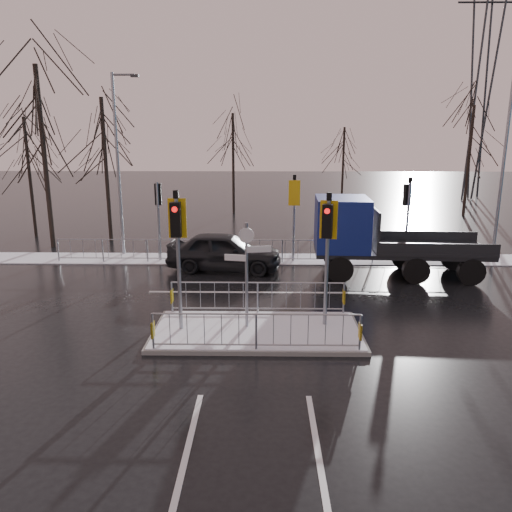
{
  "coord_description": "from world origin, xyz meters",
  "views": [
    {
      "loc": [
        0.2,
        -13.47,
        5.7
      ],
      "look_at": [
        -0.06,
        2.07,
        1.8
      ],
      "focal_mm": 35.0,
      "sensor_mm": 36.0,
      "label": 1
    }
  ],
  "objects_px": {
    "traffic_island": "(257,321)",
    "car_far_lane": "(224,251)",
    "flatbed_truck": "(366,235)",
    "street_lamp_left": "(119,158)",
    "street_lamp_right": "(505,162)"
  },
  "relations": [
    {
      "from": "car_far_lane",
      "to": "street_lamp_left",
      "type": "height_order",
      "value": "street_lamp_left"
    },
    {
      "from": "street_lamp_right",
      "to": "street_lamp_left",
      "type": "distance_m",
      "value": 17.03
    },
    {
      "from": "traffic_island",
      "to": "car_far_lane",
      "type": "xyz_separation_m",
      "value": [
        -1.46,
        6.78,
        0.42
      ]
    },
    {
      "from": "car_far_lane",
      "to": "street_lamp_right",
      "type": "relative_size",
      "value": 0.59
    },
    {
      "from": "car_far_lane",
      "to": "flatbed_truck",
      "type": "height_order",
      "value": "flatbed_truck"
    },
    {
      "from": "traffic_island",
      "to": "flatbed_truck",
      "type": "height_order",
      "value": "traffic_island"
    },
    {
      "from": "street_lamp_left",
      "to": "traffic_island",
      "type": "bearing_deg",
      "value": -55.93
    },
    {
      "from": "car_far_lane",
      "to": "street_lamp_left",
      "type": "bearing_deg",
      "value": 67.46
    },
    {
      "from": "traffic_island",
      "to": "car_far_lane",
      "type": "bearing_deg",
      "value": 102.12
    },
    {
      "from": "car_far_lane",
      "to": "street_lamp_left",
      "type": "xyz_separation_m",
      "value": [
        -4.96,
        2.71,
        3.68
      ]
    },
    {
      "from": "car_far_lane",
      "to": "street_lamp_left",
      "type": "distance_m",
      "value": 6.75
    },
    {
      "from": "traffic_island",
      "to": "car_far_lane",
      "type": "distance_m",
      "value": 6.95
    },
    {
      "from": "street_lamp_right",
      "to": "car_far_lane",
      "type": "bearing_deg",
      "value": -171.93
    },
    {
      "from": "street_lamp_right",
      "to": "street_lamp_left",
      "type": "relative_size",
      "value": 0.98
    },
    {
      "from": "flatbed_truck",
      "to": "traffic_island",
      "type": "bearing_deg",
      "value": -124.8
    }
  ]
}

